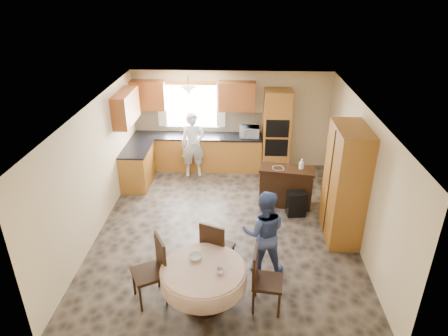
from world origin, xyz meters
name	(u,v)px	position (x,y,z in m)	size (l,w,h in m)	color
floor	(226,226)	(0.00, 0.00, 0.00)	(5.00, 6.00, 0.01)	brown
ceiling	(226,108)	(0.00, 0.00, 2.50)	(5.00, 6.00, 0.01)	white
wall_back	(231,120)	(0.00, 3.00, 1.25)	(5.00, 0.02, 2.50)	#D2B986
wall_front	(215,281)	(0.00, -3.00, 1.25)	(5.00, 0.02, 2.50)	#D2B986
wall_left	(96,169)	(-2.50, 0.00, 1.25)	(0.02, 6.00, 2.50)	#D2B986
wall_right	(359,174)	(2.50, 0.00, 1.25)	(0.02, 6.00, 2.50)	#D2B986
window	(192,106)	(-1.00, 2.98, 1.60)	(1.40, 0.03, 1.10)	white
curtain_left	(162,104)	(-1.75, 2.93, 1.65)	(0.22, 0.02, 1.15)	white
curtain_right	(221,105)	(-0.25, 2.93, 1.65)	(0.22, 0.02, 1.15)	white
base_cab_back	(198,152)	(-0.85, 2.70, 0.44)	(3.30, 0.60, 0.88)	#CA8436
counter_back	(197,136)	(-0.85, 2.70, 0.90)	(3.30, 0.64, 0.04)	black
base_cab_left	(138,166)	(-2.20, 1.80, 0.44)	(0.60, 1.20, 0.88)	#CA8436
counter_left	(136,149)	(-2.20, 1.80, 0.90)	(0.64, 1.20, 0.04)	black
backsplash	(198,122)	(-0.85, 2.99, 1.18)	(3.30, 0.02, 0.55)	beige
wall_cab_left	(148,95)	(-2.05, 2.83, 1.91)	(0.85, 0.33, 0.72)	#A45729
wall_cab_right	(237,96)	(0.15, 2.83, 1.91)	(0.90, 0.33, 0.72)	#A45729
wall_cab_side	(126,108)	(-2.33, 1.80, 1.91)	(0.33, 1.20, 0.72)	#A45729
oven_tower	(276,132)	(1.15, 2.69, 1.06)	(0.66, 0.62, 2.12)	#CA8436
oven_upper	(278,129)	(1.15, 2.38, 1.25)	(0.56, 0.01, 0.45)	black
oven_lower	(276,148)	(1.15, 2.38, 0.75)	(0.56, 0.01, 0.45)	black
pendant	(188,91)	(-1.00, 2.50, 2.12)	(0.36, 0.36, 0.18)	beige
sideboard	(286,188)	(1.27, 0.94, 0.42)	(1.17, 0.48, 0.83)	#311E0D
space_heater	(296,204)	(1.46, 0.52, 0.27)	(0.39, 0.27, 0.53)	black
cupboard	(345,184)	(2.22, -0.16, 1.11)	(0.58, 1.16, 2.22)	#CA8436
dining_table	(204,276)	(-0.24, -2.15, 0.57)	(1.28, 1.28, 0.73)	#311E0D
chair_left	(154,267)	(-1.01, -2.01, 0.60)	(0.64, 0.64, 1.08)	#311E0D
chair_back	(215,246)	(-0.11, -1.43, 0.58)	(0.60, 0.60, 1.06)	#311E0D
chair_right	(262,277)	(0.64, -2.11, 0.57)	(0.50, 0.50, 1.02)	#311E0D
framed_picture	(347,136)	(2.47, 1.07, 1.59)	(0.06, 0.56, 0.46)	gold
microwave	(249,132)	(0.48, 2.65, 1.06)	(0.49, 0.33, 0.27)	silver
person_sink	(193,145)	(-0.91, 2.30, 0.82)	(0.60, 0.39, 1.64)	silver
person_dining	(264,233)	(0.68, -1.27, 0.76)	(0.74, 0.58, 1.53)	#3A4A80
bowl_sideboard	(278,169)	(1.08, 0.94, 0.86)	(0.24, 0.24, 0.06)	#B2B2B2
bottle_sideboard	(301,165)	(1.57, 0.94, 0.97)	(0.11, 0.11, 0.28)	silver
cup_table	(220,271)	(0.01, -2.26, 0.77)	(0.11, 0.11, 0.09)	#B2B2B2
bowl_table	(196,257)	(-0.37, -1.95, 0.76)	(0.21, 0.21, 0.07)	#B2B2B2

